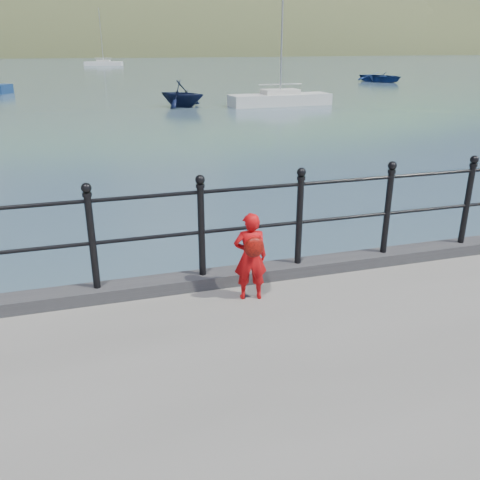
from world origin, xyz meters
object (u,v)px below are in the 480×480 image
object	(u,v)px
railing	(252,215)
launch_navy	(182,94)
sailboat_near	(280,100)
child	(251,256)
sailboat_deep	(104,64)
launch_blue	(381,77)

from	to	relation	value
railing	launch_navy	xyz separation A→B (m)	(4.11, 26.90, -1.02)
launch_navy	sailboat_near	world-z (taller)	sailboat_near
child	sailboat_near	xyz separation A→B (m)	(10.42, 26.44, -1.17)
launch_navy	sailboat_near	size ratio (longest dim) A/B	0.34
launch_navy	sailboat_deep	bearing A→B (deg)	46.11
launch_blue	sailboat_deep	bearing A→B (deg)	97.66
sailboat_near	sailboat_deep	bearing A→B (deg)	93.85
launch_blue	sailboat_deep	world-z (taller)	sailboat_deep
railing	launch_blue	world-z (taller)	railing
railing	sailboat_deep	xyz separation A→B (m)	(2.32, 94.68, -1.48)
child	launch_blue	xyz separation A→B (m)	(28.09, 43.55, -1.01)
launch_blue	sailboat_near	bearing A→B (deg)	-154.66
launch_blue	child	bearing A→B (deg)	-141.57
railing	sailboat_deep	world-z (taller)	sailboat_deep
railing	launch_blue	bearing A→B (deg)	57.05
launch_blue	sailboat_deep	distance (m)	57.59
launch_navy	sailboat_deep	distance (m)	67.81
railing	launch_blue	xyz separation A→B (m)	(27.93, 43.10, -1.32)
launch_blue	launch_navy	bearing A→B (deg)	-164.54
child	sailboat_near	bearing A→B (deg)	-100.90
child	sailboat_deep	size ratio (longest dim) A/B	0.10
launch_blue	launch_navy	size ratio (longest dim) A/B	1.59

